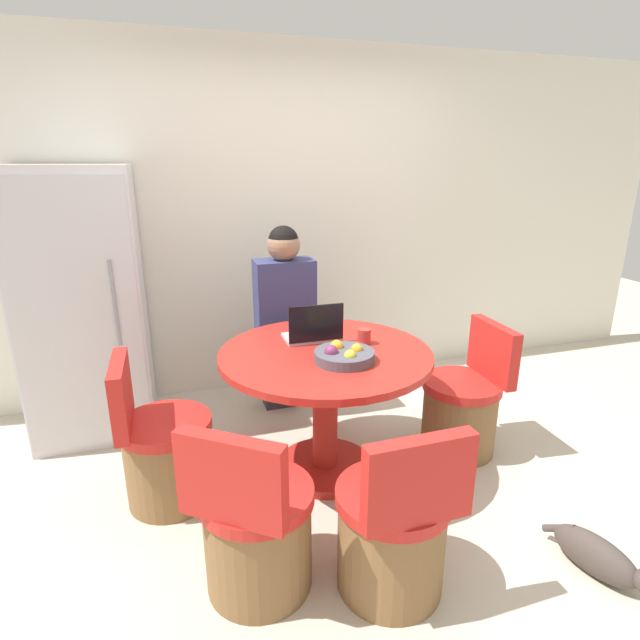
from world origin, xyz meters
name	(u,v)px	position (x,y,z in m)	size (l,w,h in m)	color
ground_plane	(354,499)	(0.00, 0.00, 0.00)	(12.00, 12.00, 0.00)	beige
wall_back	(280,224)	(0.00, 1.67, 1.30)	(7.00, 0.06, 2.60)	silver
refrigerator	(84,305)	(-1.40, 1.28, 0.87)	(0.74, 0.70, 1.75)	silver
dining_table	(325,386)	(-0.07, 0.31, 0.55)	(1.18, 1.18, 0.76)	#B2261E
chair_near_camera	(393,533)	(-0.06, -0.59, 0.28)	(0.48, 0.48, 0.83)	brown
chair_near_left_corner	(256,531)	(-0.61, -0.41, 0.28)	(0.55, 0.55, 0.83)	brown
chair_right_side	(462,409)	(0.83, 0.28, 0.28)	(0.48, 0.48, 0.83)	brown
chair_left_side	(165,453)	(-0.97, 0.32, 0.28)	(0.48, 0.48, 0.83)	brown
person_seated	(284,312)	(-0.11, 1.12, 0.76)	(0.40, 0.37, 1.36)	#2D2D38
laptop	(313,332)	(-0.08, 0.49, 0.82)	(0.32, 0.21, 0.23)	#B7B7BC
fruit_bowl	(344,355)	(-0.02, 0.15, 0.80)	(0.32, 0.32, 0.10)	#4C4C56
coffee_cup	(364,336)	(0.18, 0.35, 0.81)	(0.08, 0.08, 0.09)	#B2332D
cat	(599,557)	(0.85, -0.81, 0.10)	(0.24, 0.51, 0.19)	#473D38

